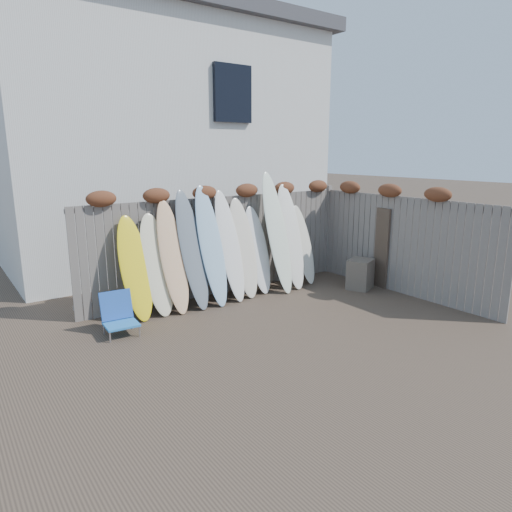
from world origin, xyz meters
TOP-DOWN VIEW (x-y plane):
  - ground at (0.00, 0.00)m, footprint 80.00×80.00m
  - back_fence at (0.06, 2.39)m, footprint 6.05×0.28m
  - right_fence at (2.99, 0.25)m, footprint 0.28×4.40m
  - house at (0.50, 6.50)m, footprint 8.50×5.50m
  - beach_chair at (-2.53, 1.48)m, footprint 0.54×0.57m
  - wooden_crate at (2.54, 0.90)m, footprint 0.68×0.63m
  - lattice_panel at (3.04, 1.10)m, footprint 0.23×1.14m
  - surfboard_0 at (-2.02, 1.98)m, footprint 0.58×0.69m
  - surfboard_1 at (-1.61, 2.00)m, footprint 0.56×0.66m
  - surfboard_2 at (-1.32, 1.96)m, footprint 0.50×0.73m
  - surfboard_3 at (-0.92, 1.96)m, footprint 0.55×0.82m
  - surfboard_4 at (-0.52, 1.93)m, footprint 0.52×0.81m
  - surfboard_5 at (-0.10, 1.95)m, footprint 0.52×0.79m
  - surfboard_6 at (0.25, 1.99)m, footprint 0.55×0.72m
  - surfboard_7 at (0.64, 2.03)m, footprint 0.52×0.65m
  - surfboard_8 at (1.02, 1.88)m, footprint 0.50×0.87m
  - surfboard_9 at (1.44, 1.92)m, footprint 0.58×0.82m
  - surfboard_10 at (1.87, 2.00)m, footprint 0.52×0.66m

SIDE VIEW (x-z plane):
  - ground at x=0.00m, z-range 0.00..0.00m
  - beach_chair at x=-2.53m, z-range -0.02..0.65m
  - wooden_crate at x=2.54m, z-range 0.00..0.64m
  - lattice_panel at x=3.04m, z-range 0.00..1.72m
  - surfboard_10 at x=1.87m, z-range 0.00..1.72m
  - surfboard_7 at x=0.64m, z-range 0.00..1.78m
  - surfboard_0 at x=-2.02m, z-range 0.00..1.81m
  - surfboard_1 at x=-1.61m, z-range 0.00..1.81m
  - surfboard_6 at x=0.25m, z-range 0.00..1.98m
  - surfboard_2 at x=-1.32m, z-range 0.00..2.04m
  - surfboard_5 at x=-0.10m, z-range 0.00..2.15m
  - surfboard_3 at x=-0.92m, z-range 0.00..2.20m
  - surfboard_9 at x=1.44m, z-range 0.00..2.21m
  - surfboard_4 at x=-0.52m, z-range 0.00..2.27m
  - right_fence at x=2.99m, z-range 0.02..2.26m
  - back_fence at x=0.06m, z-range 0.06..2.30m
  - surfboard_8 at x=1.02m, z-range 0.00..2.48m
  - house at x=0.50m, z-range 0.04..6.36m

